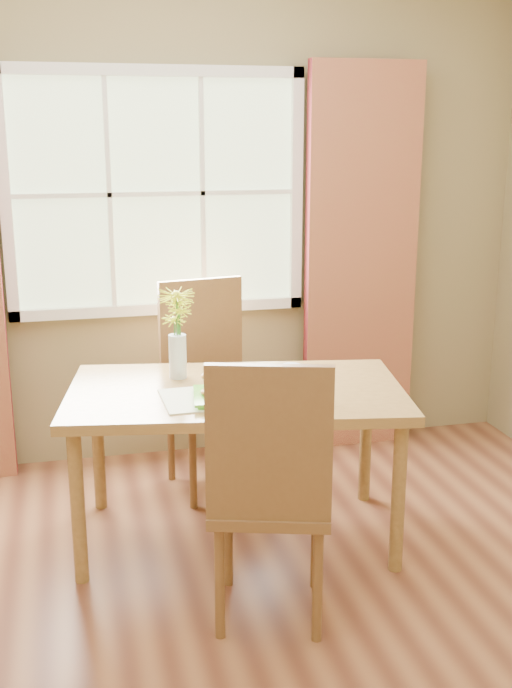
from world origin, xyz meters
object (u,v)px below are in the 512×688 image
object	(u,v)px
chair_near	(270,484)
flower_vase	(177,322)
water_glass	(291,381)
chair_far	(208,375)
croissant_sandwich	(219,383)
dining_table	(236,404)

from	to	relation	value
chair_near	flower_vase	world-z (taller)	flower_vase
chair_near	water_glass	world-z (taller)	chair_near
chair_near	flower_vase	bearing A→B (deg)	118.59
chair_far	flower_vase	distance (m)	0.61
chair_near	chair_far	size ratio (longest dim) A/B	0.98
chair_far	water_glass	xyz separation A→B (m)	(0.23, -0.78, 0.19)
croissant_sandwich	flower_vase	xyz separation A→B (m)	(-0.12, 0.36, 0.19)
croissant_sandwich	flower_vase	world-z (taller)	flower_vase
croissant_sandwich	water_glass	xyz separation A→B (m)	(0.32, -0.00, -0.01)
croissant_sandwich	flower_vase	bearing A→B (deg)	109.91
chair_far	flower_vase	bearing A→B (deg)	-126.32
croissant_sandwich	flower_vase	size ratio (longest dim) A/B	0.39
dining_table	flower_vase	distance (m)	0.46
chair_near	flower_vase	xyz separation A→B (m)	(-0.20, 0.93, 0.40)
dining_table	croissant_sandwich	world-z (taller)	croissant_sandwich
chair_far	flower_vase	world-z (taller)	flower_vase
chair_near	flower_vase	distance (m)	1.03
dining_table	croissant_sandwich	bearing A→B (deg)	-117.11
croissant_sandwich	water_glass	size ratio (longest dim) A/B	1.23
chair_far	flower_vase	xyz separation A→B (m)	(-0.21, -0.42, 0.39)
chair_far	water_glass	bearing A→B (deg)	-83.09
dining_table	croissant_sandwich	xyz separation A→B (m)	(-0.10, -0.14, 0.15)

